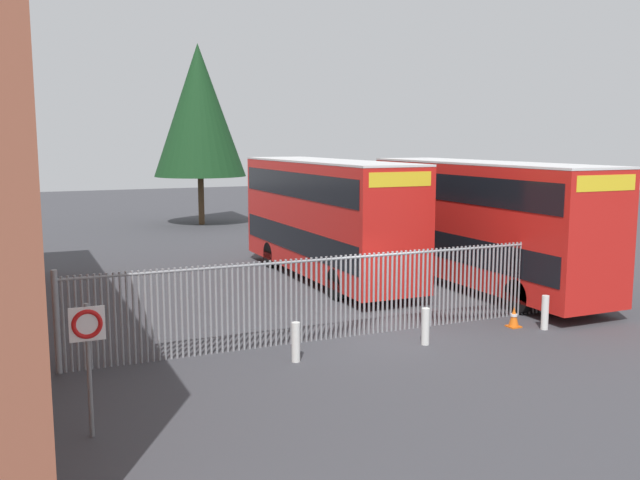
% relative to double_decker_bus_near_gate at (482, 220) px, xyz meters
% --- Properties ---
extents(ground_plane, '(100.00, 100.00, 0.00)m').
position_rel_double_decker_bus_near_gate_xyz_m(ground_plane, '(-5.93, 4.48, -2.42)').
color(ground_plane, '#3D3D42').
extents(palisade_fence, '(15.05, 0.14, 2.35)m').
position_rel_double_decker_bus_near_gate_xyz_m(palisade_fence, '(-6.62, -3.52, -1.24)').
color(palisade_fence, gray).
rests_on(palisade_fence, ground).
extents(double_decker_bus_near_gate, '(2.54, 10.81, 4.42)m').
position_rel_double_decker_bus_near_gate_xyz_m(double_decker_bus_near_gate, '(0.00, 0.00, 0.00)').
color(double_decker_bus_near_gate, red).
rests_on(double_decker_bus_near_gate, ground).
extents(double_decker_bus_behind_fence_left, '(2.54, 10.81, 4.42)m').
position_rel_double_decker_bus_near_gate_xyz_m(double_decker_bus_behind_fence_left, '(-4.24, 3.79, 0.00)').
color(double_decker_bus_behind_fence_left, red).
rests_on(double_decker_bus_behind_fence_left, ground).
extents(bollard_near_left, '(0.20, 0.20, 0.95)m').
position_rel_double_decker_bus_near_gate_xyz_m(bollard_near_left, '(-8.93, -4.90, -1.95)').
color(bollard_near_left, silver).
rests_on(bollard_near_left, ground).
extents(bollard_center_front, '(0.20, 0.20, 0.95)m').
position_rel_double_decker_bus_near_gate_xyz_m(bollard_center_front, '(-5.41, -4.96, -1.95)').
color(bollard_center_front, silver).
rests_on(bollard_center_front, ground).
extents(bollard_near_right, '(0.20, 0.20, 0.95)m').
position_rel_double_decker_bus_near_gate_xyz_m(bollard_near_right, '(-1.63, -5.07, -1.95)').
color(bollard_near_right, silver).
rests_on(bollard_near_right, ground).
extents(traffic_cone_by_gate, '(0.34, 0.34, 0.59)m').
position_rel_double_decker_bus_near_gate_xyz_m(traffic_cone_by_gate, '(-2.26, -4.54, -2.13)').
color(traffic_cone_by_gate, orange).
rests_on(traffic_cone_by_gate, ground).
extents(speed_limit_sign_post, '(0.60, 0.14, 2.40)m').
position_rel_double_decker_bus_near_gate_xyz_m(speed_limit_sign_post, '(-13.76, -7.34, -0.65)').
color(speed_limit_sign_post, slate).
rests_on(speed_limit_sign_post, ground).
extents(tree_tall_back, '(5.51, 5.51, 10.82)m').
position_rel_double_decker_bus_near_gate_xyz_m(tree_tall_back, '(-4.30, 22.12, 4.46)').
color(tree_tall_back, '#4C3823').
rests_on(tree_tall_back, ground).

